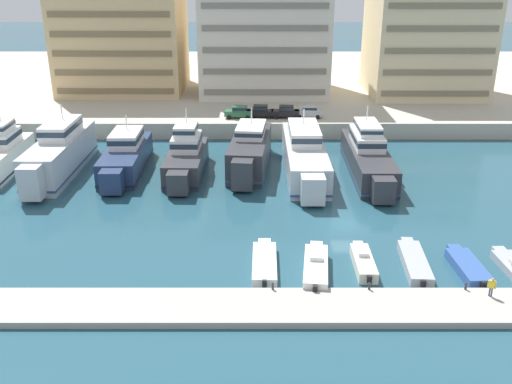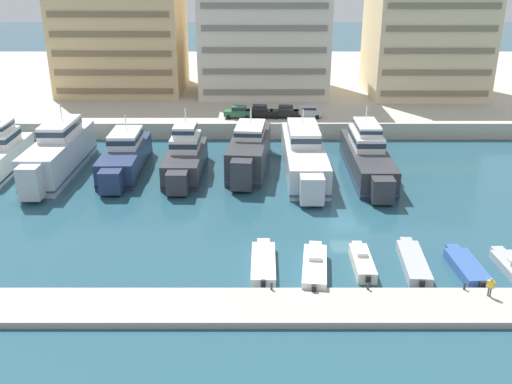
{
  "view_description": "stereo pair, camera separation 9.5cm",
  "coord_description": "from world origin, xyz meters",
  "px_view_note": "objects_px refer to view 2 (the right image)",
  "views": [
    {
      "loc": [
        -8.76,
        -50.51,
        23.83
      ],
      "look_at": [
        -8.74,
        2.09,
        2.5
      ],
      "focal_mm": 40.0,
      "sensor_mm": 36.0,
      "label": 1
    },
    {
      "loc": [
        -8.67,
        -50.51,
        23.83
      ],
      "look_at": [
        -8.74,
        2.09,
        2.5
      ],
      "focal_mm": 40.0,
      "sensor_mm": 36.0,
      "label": 2
    }
  ],
  "objects_px": {
    "yacht_silver_left": "(60,153)",
    "motorboat_white_far_left": "(264,263)",
    "motorboat_white_left": "(315,267)",
    "motorboat_blue_center": "(467,267)",
    "car_black_left": "(260,111)",
    "yacht_navy_mid_left": "(126,156)",
    "yacht_ivory_far_left": "(0,154)",
    "pedestrian_near_edge": "(491,286)",
    "yacht_charcoal_center": "(250,151)",
    "car_green_far_left": "(239,112)",
    "motorboat_cream_mid_left": "(363,262)",
    "yacht_silver_center_right": "(305,154)",
    "car_black_mid_left": "(286,111)",
    "motorboat_grey_center_left": "(414,262)",
    "yacht_charcoal_mid_right": "(368,156)",
    "car_silver_center_left": "(309,111)",
    "yacht_charcoal_center_left": "(186,157)"
  },
  "relations": [
    {
      "from": "motorboat_white_far_left",
      "to": "car_black_mid_left",
      "type": "distance_m",
      "value": 40.48
    },
    {
      "from": "motorboat_white_left",
      "to": "yacht_silver_center_right",
      "type": "bearing_deg",
      "value": 87.69
    },
    {
      "from": "motorboat_blue_center",
      "to": "car_green_far_left",
      "type": "distance_m",
      "value": 45.52
    },
    {
      "from": "yacht_charcoal_center",
      "to": "motorboat_grey_center_left",
      "type": "distance_m",
      "value": 28.39
    },
    {
      "from": "yacht_charcoal_center_left",
      "to": "motorboat_white_left",
      "type": "height_order",
      "value": "yacht_charcoal_center_left"
    },
    {
      "from": "yacht_charcoal_center_left",
      "to": "yacht_charcoal_center",
      "type": "bearing_deg",
      "value": 14.52
    },
    {
      "from": "yacht_charcoal_mid_right",
      "to": "pedestrian_near_edge",
      "type": "relative_size",
      "value": 13.23
    },
    {
      "from": "yacht_ivory_far_left",
      "to": "car_silver_center_left",
      "type": "distance_m",
      "value": 42.38
    },
    {
      "from": "yacht_navy_mid_left",
      "to": "motorboat_white_far_left",
      "type": "height_order",
      "value": "yacht_navy_mid_left"
    },
    {
      "from": "yacht_ivory_far_left",
      "to": "motorboat_white_left",
      "type": "relative_size",
      "value": 2.01
    },
    {
      "from": "yacht_silver_left",
      "to": "motorboat_cream_mid_left",
      "type": "distance_m",
      "value": 40.04
    },
    {
      "from": "yacht_ivory_far_left",
      "to": "yacht_charcoal_center",
      "type": "bearing_deg",
      "value": 1.64
    },
    {
      "from": "yacht_silver_left",
      "to": "motorboat_cream_mid_left",
      "type": "bearing_deg",
      "value": -35.42
    },
    {
      "from": "motorboat_white_left",
      "to": "motorboat_white_far_left",
      "type": "bearing_deg",
      "value": 165.52
    },
    {
      "from": "yacht_ivory_far_left",
      "to": "motorboat_grey_center_left",
      "type": "bearing_deg",
      "value": -28.09
    },
    {
      "from": "yacht_silver_left",
      "to": "car_black_left",
      "type": "distance_m",
      "value": 29.81
    },
    {
      "from": "motorboat_blue_center",
      "to": "car_silver_center_left",
      "type": "distance_m",
      "value": 42.26
    },
    {
      "from": "car_silver_center_left",
      "to": "motorboat_cream_mid_left",
      "type": "bearing_deg",
      "value": -88.38
    },
    {
      "from": "yacht_charcoal_center",
      "to": "yacht_silver_center_right",
      "type": "distance_m",
      "value": 6.73
    },
    {
      "from": "car_black_left",
      "to": "yacht_silver_center_right",
      "type": "bearing_deg",
      "value": -72.38
    },
    {
      "from": "yacht_silver_left",
      "to": "yacht_charcoal_center_left",
      "type": "height_order",
      "value": "yacht_silver_left"
    },
    {
      "from": "motorboat_grey_center_left",
      "to": "car_black_mid_left",
      "type": "xyz_separation_m",
      "value": [
        -8.91,
        40.2,
        2.89
      ]
    },
    {
      "from": "yacht_silver_left",
      "to": "motorboat_blue_center",
      "type": "distance_m",
      "value": 47.55
    },
    {
      "from": "motorboat_grey_center_left",
      "to": "car_green_far_left",
      "type": "xyz_separation_m",
      "value": [
        -15.78,
        40.05,
        2.89
      ]
    },
    {
      "from": "pedestrian_near_edge",
      "to": "yacht_charcoal_center",
      "type": "bearing_deg",
      "value": 121.43
    },
    {
      "from": "car_silver_center_left",
      "to": "car_black_left",
      "type": "bearing_deg",
      "value": 178.68
    },
    {
      "from": "car_black_mid_left",
      "to": "yacht_silver_center_right",
      "type": "bearing_deg",
      "value": -84.78
    },
    {
      "from": "motorboat_blue_center",
      "to": "yacht_silver_left",
      "type": "bearing_deg",
      "value": 149.95
    },
    {
      "from": "motorboat_white_far_left",
      "to": "car_black_left",
      "type": "bearing_deg",
      "value": 90.2
    },
    {
      "from": "motorboat_white_far_left",
      "to": "motorboat_blue_center",
      "type": "xyz_separation_m",
      "value": [
        16.79,
        -0.75,
        0.04
      ]
    },
    {
      "from": "yacht_silver_left",
      "to": "motorboat_white_left",
      "type": "xyz_separation_m",
      "value": [
        28.52,
        -24.13,
        -1.95
      ]
    },
    {
      "from": "motorboat_white_left",
      "to": "pedestrian_near_edge",
      "type": "height_order",
      "value": "pedestrian_near_edge"
    },
    {
      "from": "motorboat_cream_mid_left",
      "to": "pedestrian_near_edge",
      "type": "distance_m",
      "value": 10.13
    },
    {
      "from": "car_black_mid_left",
      "to": "pedestrian_near_edge",
      "type": "relative_size",
      "value": 2.73
    },
    {
      "from": "motorboat_cream_mid_left",
      "to": "yacht_charcoal_center",
      "type": "bearing_deg",
      "value": 111.49
    },
    {
      "from": "yacht_silver_center_right",
      "to": "motorboat_blue_center",
      "type": "distance_m",
      "value": 27.07
    },
    {
      "from": "yacht_silver_left",
      "to": "motorboat_white_far_left",
      "type": "bearing_deg",
      "value": -43.45
    },
    {
      "from": "motorboat_cream_mid_left",
      "to": "yacht_silver_center_right",
      "type": "bearing_deg",
      "value": 97.36
    },
    {
      "from": "motorboat_white_far_left",
      "to": "car_green_far_left",
      "type": "distance_m",
      "value": 40.28
    },
    {
      "from": "motorboat_cream_mid_left",
      "to": "car_black_left",
      "type": "bearing_deg",
      "value": 101.7
    },
    {
      "from": "motorboat_blue_center",
      "to": "motorboat_grey_center_left",
      "type": "bearing_deg",
      "value": 169.93
    },
    {
      "from": "yacht_charcoal_mid_right",
      "to": "car_silver_center_left",
      "type": "xyz_separation_m",
      "value": [
        -5.64,
        17.25,
        1.2
      ]
    },
    {
      "from": "yacht_navy_mid_left",
      "to": "yacht_charcoal_mid_right",
      "type": "xyz_separation_m",
      "value": [
        29.33,
        -0.64,
        0.28
      ]
    },
    {
      "from": "yacht_navy_mid_left",
      "to": "motorboat_white_far_left",
      "type": "relative_size",
      "value": 2.2
    },
    {
      "from": "yacht_charcoal_center_left",
      "to": "motorboat_white_left",
      "type": "distance_m",
      "value": 27.22
    },
    {
      "from": "yacht_charcoal_mid_right",
      "to": "motorboat_grey_center_left",
      "type": "bearing_deg",
      "value": -90.41
    },
    {
      "from": "motorboat_blue_center",
      "to": "car_black_left",
      "type": "relative_size",
      "value": 1.6
    },
    {
      "from": "motorboat_white_far_left",
      "to": "motorboat_grey_center_left",
      "type": "height_order",
      "value": "motorboat_grey_center_left"
    },
    {
      "from": "yacht_charcoal_center_left",
      "to": "car_black_left",
      "type": "height_order",
      "value": "yacht_charcoal_center_left"
    },
    {
      "from": "yacht_charcoal_center_left",
      "to": "motorboat_blue_center",
      "type": "bearing_deg",
      "value": -42.08
    }
  ]
}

